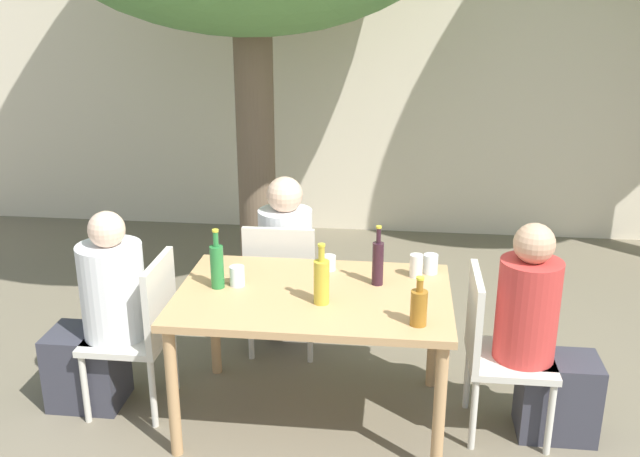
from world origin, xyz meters
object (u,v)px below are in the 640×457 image
Objects in this scene: green_bottle_2 at (217,265)px; drinking_glass_0 at (431,264)px; amber_bottle_0 at (419,306)px; dining_table_front at (313,306)px; drinking_glass_1 at (416,266)px; person_seated_1 at (542,345)px; patio_chair_0 at (142,326)px; drinking_glass_3 at (237,276)px; person_seated_0 at (101,322)px; patio_chair_2 at (282,281)px; person_seated_2 at (288,266)px; drinking_glass_2 at (329,263)px; wine_bottle_1 at (378,262)px; patio_chair_1 at (494,345)px; oil_cruet_3 at (321,280)px.

green_bottle_2 is 3.01× the size of drinking_glass_0.
amber_bottle_0 reaches higher than drinking_glass_0.
dining_table_front is 11.16× the size of drinking_glass_1.
person_seated_1 is 4.81× the size of amber_bottle_0.
patio_chair_0 is at bearing -167.81° from drinking_glass_0.
person_seated_0 is at bearing -176.69° from drinking_glass_3.
person_seated_0 reaches higher than drinking_glass_0.
person_seated_0 is (-1.18, -0.00, -0.16)m from dining_table_front.
person_seated_2 is (0.00, 0.24, 0.01)m from patio_chair_2.
drinking_glass_2 is at bearing -178.07° from drinking_glass_0.
drinking_glass_3 is (-0.74, -0.10, -0.07)m from wine_bottle_1.
dining_table_front is at bearing 90.00° from patio_chair_1.
dining_table_front is 0.55m from green_bottle_2.
oil_cruet_3 is at bearing -140.41° from drinking_glass_0.
amber_bottle_0 is 1.90× the size of drinking_glass_1.
person_seated_1 is (0.24, -0.00, 0.02)m from patio_chair_1.
patio_chair_0 is at bearing -173.48° from wine_bottle_1.
oil_cruet_3 reaches higher than dining_table_front.
drinking_glass_3 is at bearing 93.31° from person_seated_0.
person_seated_1 is 3.69× the size of oil_cruet_3.
person_seated_2 reaches higher than drinking_glass_3.
green_bottle_2 is (-0.23, -0.69, 0.38)m from patio_chair_2.
amber_bottle_0 is at bearing 79.79° from person_seated_0.
patio_chair_0 is at bearing -162.28° from drinking_glass_2.
green_bottle_2 reaches higher than patio_chair_0.
person_seated_0 reaches higher than dining_table_front.
patio_chair_0 is 0.96m from patio_chair_2.
person_seated_2 is at bearing 127.82° from wine_bottle_1.
drinking_glass_1 is at bearing 31.99° from wine_bottle_1.
drinking_glass_2 is at bearing 118.47° from person_seated_2.
drinking_glass_2 is (0.56, 0.31, -0.08)m from green_bottle_2.
person_seated_1 is at bearing -1.59° from drinking_glass_3.
person_seated_1 is (1.47, -0.70, 0.02)m from patio_chair_2.
drinking_glass_2 is (0.33, -0.38, 0.29)m from patio_chair_2.
patio_chair_1 is 1.42m from patio_chair_2.
dining_table_front is 0.64m from amber_bottle_0.
person_seated_1 reaches higher than person_seated_0.
person_seated_1 is at bearing -22.84° from drinking_glass_1.
person_seated_1 reaches higher than oil_cruet_3.
person_seated_1 is 1.63m from drinking_glass_3.
person_seated_1 is (1.19, -0.00, -0.15)m from dining_table_front.
amber_bottle_0 is 0.80m from drinking_glass_2.
amber_bottle_0 is (0.54, -0.31, 0.18)m from dining_table_front.
drinking_glass_1 is at bearing 13.65° from drinking_glass_3.
patio_chair_1 is (0.95, 0.00, -0.17)m from dining_table_front.
drinking_glass_0 is (1.80, 0.34, 0.29)m from person_seated_0.
oil_cruet_3 is at bearing 84.29° from person_seated_0.
person_seated_0 is 1.78m from amber_bottle_0.
patio_chair_0 is 1.15m from person_seated_2.
patio_chair_0 is 3.66× the size of amber_bottle_0.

